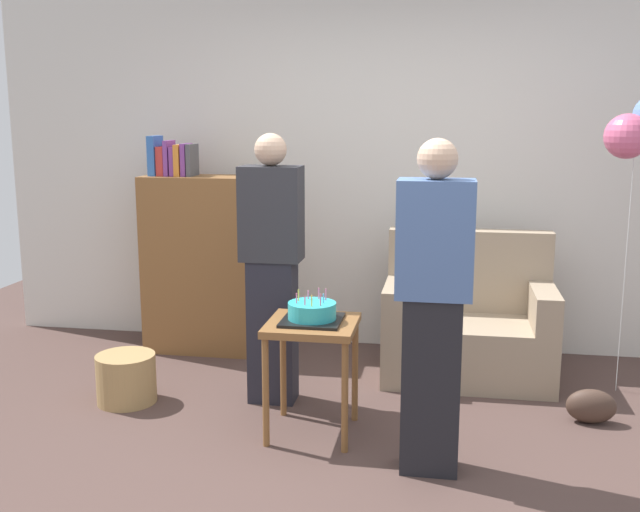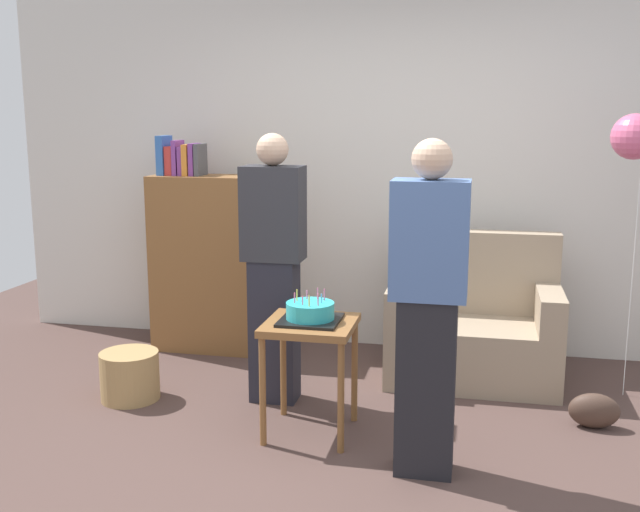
% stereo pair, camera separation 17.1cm
% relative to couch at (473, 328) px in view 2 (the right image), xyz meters
% --- Properties ---
extents(ground_plane, '(8.00, 8.00, 0.00)m').
position_rel_couch_xyz_m(ground_plane, '(-0.60, -1.42, -0.34)').
color(ground_plane, '#4C3833').
extents(wall_back, '(6.00, 0.10, 2.70)m').
position_rel_couch_xyz_m(wall_back, '(-0.60, 0.63, 1.01)').
color(wall_back, silver).
rests_on(wall_back, ground_plane).
extents(couch, '(1.10, 0.70, 0.96)m').
position_rel_couch_xyz_m(couch, '(0.00, 0.00, 0.00)').
color(couch, gray).
rests_on(couch, ground_plane).
extents(bookshelf, '(0.80, 0.36, 1.58)m').
position_rel_couch_xyz_m(bookshelf, '(-1.95, 0.23, 0.33)').
color(bookshelf, brown).
rests_on(bookshelf, ground_plane).
extents(side_table, '(0.48, 0.48, 0.64)m').
position_rel_couch_xyz_m(side_table, '(-0.86, -1.09, 0.20)').
color(side_table, brown).
rests_on(side_table, ground_plane).
extents(birthday_cake, '(0.32, 0.32, 0.17)m').
position_rel_couch_xyz_m(birthday_cake, '(-0.86, -1.09, 0.35)').
color(birthday_cake, black).
rests_on(birthday_cake, side_table).
extents(person_blowing_candles, '(0.36, 0.22, 1.63)m').
position_rel_couch_xyz_m(person_blowing_candles, '(-1.18, -0.66, 0.49)').
color(person_blowing_candles, '#23232D').
rests_on(person_blowing_candles, ground_plane).
extents(person_holding_cake, '(0.36, 0.22, 1.63)m').
position_rel_couch_xyz_m(person_holding_cake, '(-0.21, -1.42, 0.49)').
color(person_holding_cake, black).
rests_on(person_holding_cake, ground_plane).
extents(wicker_basket, '(0.36, 0.36, 0.30)m').
position_rel_couch_xyz_m(wicker_basket, '(-2.06, -0.85, -0.19)').
color(wicker_basket, '#A88451').
rests_on(wicker_basket, ground_plane).
extents(handbag, '(0.28, 0.14, 0.20)m').
position_rel_couch_xyz_m(handbag, '(0.68, -0.69, -0.24)').
color(handbag, '#473328').
rests_on(handbag, ground_plane).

